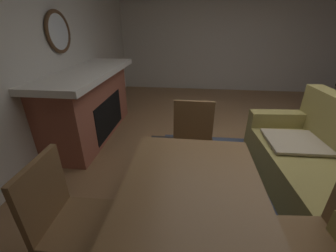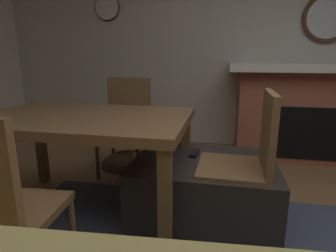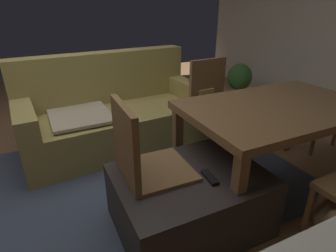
{
  "view_description": "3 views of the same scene",
  "coord_description": "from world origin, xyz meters",
  "px_view_note": "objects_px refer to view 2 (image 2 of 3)",
  "views": [
    {
      "loc": [
        2.44,
        -0.79,
        1.68
      ],
      "look_at": [
        0.67,
        -0.99,
        0.82
      ],
      "focal_mm": 22.92,
      "sensor_mm": 36.0,
      "label": 1
    },
    {
      "loc": [
        0.53,
        0.97,
        1.13
      ],
      "look_at": [
        0.98,
        -1.24,
        0.57
      ],
      "focal_mm": 29.72,
      "sensor_mm": 36.0,
      "label": 2
    },
    {
      "loc": [
        -0.14,
        -2.17,
        1.46
      ],
      "look_at": [
        0.68,
        -0.48,
        0.6
      ],
      "focal_mm": 29.29,
      "sensor_mm": 36.0,
      "label": 3
    }
  ],
  "objects_px": {
    "ottoman_coffee_table": "(204,188)",
    "dining_chair_south": "(126,119)",
    "fireplace": "(325,112)",
    "wall_clock": "(107,7)",
    "dining_table": "(84,127)",
    "dining_chair_west": "(248,156)",
    "tv_remote": "(194,153)",
    "round_wall_mirror": "(328,17)",
    "small_dog": "(127,159)"
  },
  "relations": [
    {
      "from": "dining_chair_west",
      "to": "round_wall_mirror",
      "type": "bearing_deg",
      "value": -116.37
    },
    {
      "from": "ottoman_coffee_table",
      "to": "dining_chair_south",
      "type": "height_order",
      "value": "dining_chair_south"
    },
    {
      "from": "ottoman_coffee_table",
      "to": "tv_remote",
      "type": "distance_m",
      "value": 0.26
    },
    {
      "from": "small_dog",
      "to": "wall_clock",
      "type": "bearing_deg",
      "value": -62.08
    },
    {
      "from": "round_wall_mirror",
      "to": "ottoman_coffee_table",
      "type": "relative_size",
      "value": 0.57
    },
    {
      "from": "tv_remote",
      "to": "dining_table",
      "type": "xyz_separation_m",
      "value": [
        0.75,
        0.22,
        0.22
      ]
    },
    {
      "from": "ottoman_coffee_table",
      "to": "dining_table",
      "type": "xyz_separation_m",
      "value": [
        0.83,
        0.12,
        0.44
      ]
    },
    {
      "from": "dining_chair_west",
      "to": "wall_clock",
      "type": "xyz_separation_m",
      "value": [
        1.7,
        -1.88,
        1.23
      ]
    },
    {
      "from": "tv_remote",
      "to": "dining_table",
      "type": "height_order",
      "value": "dining_table"
    },
    {
      "from": "round_wall_mirror",
      "to": "dining_chair_south",
      "type": "xyz_separation_m",
      "value": [
        2.05,
        1.03,
        -1.04
      ]
    },
    {
      "from": "round_wall_mirror",
      "to": "dining_chair_south",
      "type": "distance_m",
      "value": 2.51
    },
    {
      "from": "fireplace",
      "to": "round_wall_mirror",
      "type": "height_order",
      "value": "round_wall_mirror"
    },
    {
      "from": "dining_chair_south",
      "to": "small_dog",
      "type": "relative_size",
      "value": 1.96
    },
    {
      "from": "fireplace",
      "to": "wall_clock",
      "type": "bearing_deg",
      "value": -6.21
    },
    {
      "from": "fireplace",
      "to": "round_wall_mirror",
      "type": "relative_size",
      "value": 3.79
    },
    {
      "from": "round_wall_mirror",
      "to": "dining_chair_south",
      "type": "relative_size",
      "value": 0.6
    },
    {
      "from": "ottoman_coffee_table",
      "to": "round_wall_mirror",
      "type": "bearing_deg",
      "value": -124.6
    },
    {
      "from": "fireplace",
      "to": "tv_remote",
      "type": "height_order",
      "value": "fireplace"
    },
    {
      "from": "dining_chair_west",
      "to": "ottoman_coffee_table",
      "type": "bearing_deg",
      "value": -23.61
    },
    {
      "from": "ottoman_coffee_table",
      "to": "dining_chair_south",
      "type": "xyz_separation_m",
      "value": [
        0.83,
        -0.73,
        0.31
      ]
    },
    {
      "from": "dining_table",
      "to": "wall_clock",
      "type": "xyz_separation_m",
      "value": [
        0.59,
        -1.88,
        1.1
      ]
    },
    {
      "from": "dining_chair_south",
      "to": "wall_clock",
      "type": "height_order",
      "value": "wall_clock"
    },
    {
      "from": "tv_remote",
      "to": "dining_chair_south",
      "type": "xyz_separation_m",
      "value": [
        0.75,
        -0.63,
        0.09
      ]
    },
    {
      "from": "tv_remote",
      "to": "small_dog",
      "type": "xyz_separation_m",
      "value": [
        0.68,
        -0.42,
        -0.26
      ]
    },
    {
      "from": "tv_remote",
      "to": "small_dog",
      "type": "bearing_deg",
      "value": -26.06
    },
    {
      "from": "dining_table",
      "to": "dining_chair_west",
      "type": "bearing_deg",
      "value": 179.9
    },
    {
      "from": "round_wall_mirror",
      "to": "dining_chair_south",
      "type": "bearing_deg",
      "value": 26.71
    },
    {
      "from": "small_dog",
      "to": "fireplace",
      "type": "bearing_deg",
      "value": -154.33
    },
    {
      "from": "dining_chair_south",
      "to": "dining_chair_west",
      "type": "distance_m",
      "value": 1.4
    },
    {
      "from": "fireplace",
      "to": "tv_remote",
      "type": "bearing_deg",
      "value": 46.57
    },
    {
      "from": "fireplace",
      "to": "dining_chair_west",
      "type": "height_order",
      "value": "fireplace"
    },
    {
      "from": "tv_remote",
      "to": "wall_clock",
      "type": "relative_size",
      "value": 0.48
    },
    {
      "from": "round_wall_mirror",
      "to": "small_dog",
      "type": "height_order",
      "value": "round_wall_mirror"
    },
    {
      "from": "dining_chair_south",
      "to": "wall_clock",
      "type": "xyz_separation_m",
      "value": [
        0.59,
        -1.03,
        1.23
      ]
    },
    {
      "from": "ottoman_coffee_table",
      "to": "small_dog",
      "type": "relative_size",
      "value": 2.07
    },
    {
      "from": "fireplace",
      "to": "round_wall_mirror",
      "type": "xyz_separation_m",
      "value": [
        0.0,
        -0.29,
        1.02
      ]
    },
    {
      "from": "round_wall_mirror",
      "to": "wall_clock",
      "type": "height_order",
      "value": "wall_clock"
    },
    {
      "from": "tv_remote",
      "to": "dining_chair_west",
      "type": "distance_m",
      "value": 0.44
    },
    {
      "from": "wall_clock",
      "to": "dining_chair_south",
      "type": "bearing_deg",
      "value": 119.63
    },
    {
      "from": "small_dog",
      "to": "dining_chair_west",
      "type": "bearing_deg",
      "value": 148.44
    },
    {
      "from": "tv_remote",
      "to": "wall_clock",
      "type": "xyz_separation_m",
      "value": [
        1.34,
        -1.66,
        1.31
      ]
    },
    {
      "from": "ottoman_coffee_table",
      "to": "dining_table",
      "type": "distance_m",
      "value": 0.95
    },
    {
      "from": "dining_table",
      "to": "dining_chair_west",
      "type": "xyz_separation_m",
      "value": [
        -1.11,
        0.0,
        -0.13
      ]
    },
    {
      "from": "fireplace",
      "to": "tv_remote",
      "type": "distance_m",
      "value": 1.89
    },
    {
      "from": "tv_remote",
      "to": "dining_chair_west",
      "type": "relative_size",
      "value": 0.17
    },
    {
      "from": "dining_chair_south",
      "to": "ottoman_coffee_table",
      "type": "bearing_deg",
      "value": 138.96
    },
    {
      "from": "round_wall_mirror",
      "to": "dining_table",
      "type": "relative_size",
      "value": 0.39
    },
    {
      "from": "round_wall_mirror",
      "to": "small_dog",
      "type": "xyz_separation_m",
      "value": [
        1.98,
        1.24,
        -1.38
      ]
    },
    {
      "from": "fireplace",
      "to": "wall_clock",
      "type": "height_order",
      "value": "wall_clock"
    },
    {
      "from": "ottoman_coffee_table",
      "to": "dining_chair_west",
      "type": "height_order",
      "value": "dining_chair_west"
    }
  ]
}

